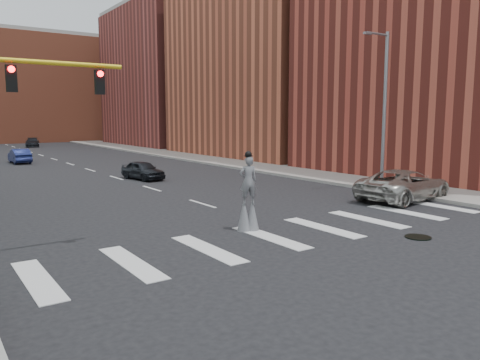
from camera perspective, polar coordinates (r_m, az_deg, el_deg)
ground_plane at (r=16.78m, az=9.28°, el=-7.01°), size 160.00×160.00×0.00m
sidewalk_right at (r=43.91m, az=-1.61°, el=2.26°), size 5.00×90.00×0.18m
manhole at (r=17.77m, az=20.88°, el=-6.53°), size 0.90×0.90×0.04m
building_near at (r=39.27m, az=25.62°, el=16.88°), size 16.00×20.00×22.00m
building_mid at (r=53.90m, az=4.15°, el=15.94°), size 16.00×22.00×24.00m
building_far at (r=73.85m, az=-7.87°, el=12.08°), size 16.00×22.00×20.00m
building_backdrop at (r=91.44m, az=-24.05°, el=10.01°), size 26.00×14.00×18.00m
streetlight at (r=28.38m, az=17.10°, el=8.69°), size 2.05×0.20×9.00m
stilt_performer at (r=17.40m, az=1.01°, el=-2.34°), size 0.82×0.63×2.99m
suv_crossing at (r=25.28m, az=19.38°, el=-0.57°), size 5.91×3.13×1.58m
car_near at (r=32.57m, az=-11.77°, el=1.18°), size 2.11×3.93×1.27m
car_mid at (r=47.83m, az=-25.28°, el=2.67°), size 1.49×4.09×1.34m
car_far at (r=73.57m, az=-23.98°, el=4.22°), size 2.65×4.69×1.28m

